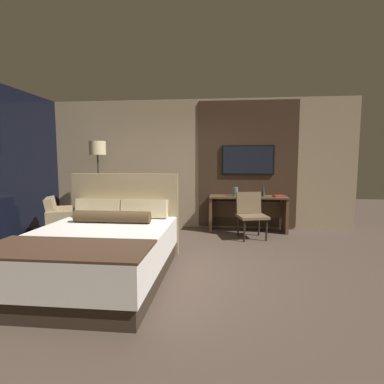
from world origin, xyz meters
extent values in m
plane|color=#4C3D33|center=(0.00, 0.00, 0.00)|extent=(16.00, 16.00, 0.00)
cube|color=tan|center=(0.00, 2.60, 1.40)|extent=(7.20, 0.06, 2.80)
cube|color=#3D2B1E|center=(1.33, 2.56, 1.40)|extent=(2.10, 0.03, 2.70)
cube|color=#33281E|center=(-0.74, -0.56, 0.11)|extent=(1.62, 2.10, 0.22)
cube|color=silver|center=(-0.74, -0.56, 0.42)|extent=(1.67, 2.17, 0.40)
cube|color=#422D1E|center=(-0.74, -1.27, 0.63)|extent=(1.68, 0.76, 0.02)
cube|color=#998460|center=(-0.74, 0.56, 0.64)|extent=(1.70, 0.08, 1.28)
cube|color=#C6B284|center=(-1.10, 0.42, 0.76)|extent=(0.70, 0.23, 0.31)
cube|color=#C6B284|center=(-0.38, 0.42, 0.76)|extent=(0.70, 0.23, 0.31)
cylinder|color=#4C3823|center=(-0.74, 0.01, 0.70)|extent=(1.08, 0.17, 0.17)
cube|color=brown|center=(1.33, 2.28, 0.73)|extent=(1.60, 0.50, 0.03)
cube|color=brown|center=(0.56, 2.28, 0.36)|extent=(0.06, 0.45, 0.71)
cube|color=brown|center=(2.10, 2.28, 0.36)|extent=(0.06, 0.45, 0.71)
cube|color=brown|center=(1.33, 2.51, 0.43)|extent=(1.48, 0.02, 0.36)
cube|color=black|center=(1.33, 2.52, 1.50)|extent=(1.11, 0.04, 0.63)
cube|color=black|center=(1.33, 2.50, 1.50)|extent=(1.04, 0.01, 0.58)
cube|color=brown|center=(1.36, 1.69, 0.43)|extent=(0.63, 0.61, 0.05)
cube|color=brown|center=(1.31, 1.90, 0.66)|extent=(0.50, 0.21, 0.42)
cylinder|color=black|center=(1.20, 1.44, 0.20)|extent=(0.04, 0.04, 0.40)
cylinder|color=black|center=(1.62, 1.54, 0.20)|extent=(0.04, 0.04, 0.40)
cylinder|color=black|center=(1.11, 1.83, 0.20)|extent=(0.04, 0.04, 0.40)
cylinder|color=black|center=(1.52, 1.93, 0.20)|extent=(0.04, 0.04, 0.40)
cube|color=#998460|center=(-2.13, 1.43, 0.22)|extent=(0.98, 0.90, 0.43)
cube|color=#998460|center=(-2.42, 1.29, 0.61)|extent=(0.45, 0.65, 0.38)
cube|color=#998460|center=(-1.97, 1.10, 0.29)|extent=(0.75, 0.43, 0.57)
cube|color=#998460|center=(-2.29, 1.75, 0.29)|extent=(0.75, 0.43, 0.57)
cylinder|color=#282623|center=(-1.80, 2.06, 0.01)|extent=(0.28, 0.28, 0.03)
cylinder|color=#332D28|center=(-1.80, 2.06, 0.82)|extent=(0.03, 0.03, 1.64)
cylinder|color=beige|center=(-1.80, 2.06, 1.74)|extent=(0.34, 0.34, 0.28)
cone|color=#333338|center=(1.64, 2.25, 0.90)|extent=(0.08, 0.08, 0.30)
cylinder|color=#4C706B|center=(1.06, 2.24, 0.84)|extent=(0.11, 0.11, 0.19)
cube|color=maroon|center=(1.95, 2.24, 0.76)|extent=(0.25, 0.21, 0.03)
camera|label=1|loc=(0.79, -3.99, 1.49)|focal=28.00mm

